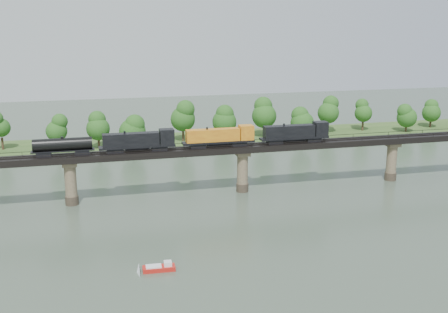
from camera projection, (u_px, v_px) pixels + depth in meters
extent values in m
plane|color=#374738|center=(285.00, 237.00, 108.00)|extent=(400.00, 400.00, 0.00)
cube|color=#335120|center=(197.00, 141.00, 187.75)|extent=(300.00, 24.00, 1.60)
cylinder|color=#473A2D|center=(72.00, 200.00, 126.43)|extent=(3.00, 3.00, 2.00)
cylinder|color=#807153|center=(71.00, 181.00, 125.34)|extent=(2.60, 2.60, 9.00)
cube|color=#807153|center=(69.00, 164.00, 124.37)|extent=(3.20, 3.20, 1.00)
cylinder|color=#473A2D|center=(242.00, 187.00, 135.97)|extent=(3.00, 3.00, 2.00)
cylinder|color=#807153|center=(242.00, 169.00, 134.88)|extent=(2.60, 2.60, 9.00)
cube|color=#807153|center=(243.00, 153.00, 133.92)|extent=(3.20, 3.20, 1.00)
cylinder|color=#473A2D|center=(390.00, 176.00, 145.52)|extent=(3.00, 3.00, 2.00)
cylinder|color=#807153|center=(392.00, 159.00, 144.43)|extent=(2.60, 2.60, 9.00)
cube|color=#807153|center=(393.00, 144.00, 143.46)|extent=(3.20, 3.20, 1.00)
cube|color=black|center=(243.00, 148.00, 133.62)|extent=(220.00, 5.00, 1.50)
cube|color=black|center=(244.00, 146.00, 132.71)|extent=(220.00, 0.12, 0.16)
cube|color=black|center=(242.00, 144.00, 134.12)|extent=(220.00, 0.12, 0.16)
cube|color=black|center=(246.00, 144.00, 131.01)|extent=(220.00, 0.10, 0.10)
cube|color=black|center=(240.00, 140.00, 135.52)|extent=(220.00, 0.10, 0.10)
cube|color=black|center=(246.00, 146.00, 131.09)|extent=(0.08, 0.08, 0.70)
cube|color=black|center=(240.00, 142.00, 135.61)|extent=(0.08, 0.08, 0.70)
cylinder|color=#382619|center=(3.00, 144.00, 171.80)|extent=(0.70, 0.70, 3.71)
sphere|color=#1C4E16|center=(1.00, 128.00, 170.60)|extent=(5.67, 5.67, 5.67)
sphere|color=#1C4E16|center=(0.00, 118.00, 169.85)|extent=(4.25, 4.25, 4.25)
cylinder|color=#382619|center=(58.00, 147.00, 168.36)|extent=(0.70, 0.70, 3.51)
sphere|color=#1C4E16|center=(57.00, 131.00, 167.23)|extent=(6.31, 6.31, 6.31)
sphere|color=#1C4E16|center=(56.00, 122.00, 166.52)|extent=(4.73, 4.73, 4.73)
cylinder|color=#382619|center=(99.00, 143.00, 173.66)|extent=(0.70, 0.70, 3.34)
sphere|color=#1C4E16|center=(98.00, 129.00, 172.58)|extent=(7.18, 7.18, 7.18)
sphere|color=#1C4E16|center=(98.00, 120.00, 171.91)|extent=(5.39, 5.39, 5.39)
cylinder|color=#382619|center=(133.00, 144.00, 173.63)|extent=(0.70, 0.70, 2.83)
sphere|color=#1C4E16|center=(132.00, 132.00, 172.72)|extent=(8.26, 8.26, 8.26)
sphere|color=#1C4E16|center=(132.00, 124.00, 172.15)|extent=(6.19, 6.19, 6.19)
cylinder|color=#382619|center=(183.00, 135.00, 183.69)|extent=(0.70, 0.70, 3.96)
sphere|color=#1C4E16|center=(183.00, 119.00, 182.41)|extent=(8.07, 8.07, 8.07)
sphere|color=#1C4E16|center=(183.00, 109.00, 181.61)|extent=(6.05, 6.05, 6.05)
cylinder|color=#382619|center=(224.00, 135.00, 185.57)|extent=(0.70, 0.70, 3.27)
sphere|color=#1C4E16|center=(224.00, 122.00, 184.52)|extent=(8.03, 8.03, 8.03)
sphere|color=#1C4E16|center=(224.00, 114.00, 183.86)|extent=(6.02, 6.02, 6.02)
cylinder|color=#382619|center=(264.00, 131.00, 189.96)|extent=(0.70, 0.70, 3.92)
sphere|color=#1C4E16|center=(264.00, 116.00, 188.70)|extent=(8.29, 8.29, 8.29)
sphere|color=#1C4E16|center=(264.00, 106.00, 187.91)|extent=(6.21, 6.21, 6.21)
cylinder|color=#382619|center=(302.00, 135.00, 186.13)|extent=(0.70, 0.70, 3.02)
sphere|color=#1C4E16|center=(302.00, 123.00, 185.16)|extent=(7.74, 7.74, 7.74)
sphere|color=#1C4E16|center=(302.00, 115.00, 184.55)|extent=(5.80, 5.80, 5.80)
cylinder|color=#382619|center=(328.00, 127.00, 197.36)|extent=(0.70, 0.70, 3.80)
sphere|color=#1C4E16|center=(328.00, 113.00, 196.13)|extent=(7.47, 7.47, 7.47)
sphere|color=#1C4E16|center=(329.00, 104.00, 195.37)|extent=(5.60, 5.60, 5.60)
cylinder|color=#382619|center=(363.00, 126.00, 200.88)|extent=(0.70, 0.70, 3.38)
sphere|color=#1C4E16|center=(363.00, 113.00, 199.79)|extent=(6.23, 6.23, 6.23)
sphere|color=#1C4E16|center=(364.00, 105.00, 199.11)|extent=(4.67, 4.67, 4.67)
cylinder|color=#382619|center=(406.00, 128.00, 198.75)|extent=(0.70, 0.70, 2.77)
sphere|color=#1C4E16|center=(407.00, 117.00, 197.85)|extent=(7.04, 7.04, 7.04)
sphere|color=#1C4E16|center=(407.00, 111.00, 197.29)|extent=(5.28, 5.28, 5.28)
cylinder|color=#382619|center=(430.00, 123.00, 206.77)|extent=(0.70, 0.70, 2.94)
sphere|color=#1C4E16|center=(431.00, 113.00, 205.82)|extent=(6.73, 6.73, 6.73)
sphere|color=#1C4E16|center=(432.00, 106.00, 205.22)|extent=(5.05, 5.05, 5.05)
cube|color=black|center=(313.00, 139.00, 137.61)|extent=(3.61, 2.17, 0.99)
cube|color=black|center=(275.00, 141.00, 135.24)|extent=(3.61, 2.17, 0.99)
cube|color=black|center=(294.00, 138.00, 136.27)|extent=(17.16, 2.71, 0.45)
cube|color=black|center=(289.00, 131.00, 135.54)|extent=(12.65, 2.44, 2.89)
cube|color=black|center=(320.00, 129.00, 137.42)|extent=(3.25, 2.71, 3.43)
cylinder|color=black|center=(294.00, 140.00, 136.39)|extent=(5.42, 1.26, 1.26)
cube|color=black|center=(239.00, 143.00, 133.08)|extent=(3.61, 2.17, 0.99)
cube|color=black|center=(198.00, 146.00, 130.71)|extent=(3.61, 2.17, 0.99)
cube|color=black|center=(218.00, 142.00, 131.74)|extent=(17.16, 2.71, 0.45)
cube|color=orange|center=(213.00, 135.00, 131.01)|extent=(12.65, 2.44, 2.89)
cube|color=orange|center=(246.00, 132.00, 132.89)|extent=(3.25, 2.71, 3.43)
cylinder|color=black|center=(218.00, 144.00, 131.86)|extent=(5.42, 1.26, 1.26)
cube|color=black|center=(159.00, 148.00, 128.55)|extent=(3.61, 2.17, 0.99)
cube|color=black|center=(115.00, 150.00, 126.18)|extent=(3.61, 2.17, 0.99)
cube|color=black|center=(137.00, 146.00, 127.21)|extent=(17.16, 2.71, 0.45)
cube|color=black|center=(131.00, 139.00, 126.49)|extent=(12.65, 2.44, 2.89)
cube|color=black|center=(167.00, 136.00, 128.36)|extent=(3.25, 2.71, 3.43)
cylinder|color=black|center=(137.00, 148.00, 127.33)|extent=(5.42, 1.26, 1.26)
cube|color=black|center=(82.00, 152.00, 124.46)|extent=(3.16, 1.99, 0.99)
cube|color=black|center=(44.00, 154.00, 122.52)|extent=(3.16, 1.99, 0.99)
cube|color=black|center=(63.00, 151.00, 123.34)|extent=(13.55, 2.17, 0.27)
cylinder|color=black|center=(63.00, 144.00, 123.00)|extent=(12.65, 2.71, 2.71)
cylinder|color=black|center=(62.00, 138.00, 122.65)|extent=(0.63, 0.63, 0.45)
cube|color=red|center=(159.00, 268.00, 93.55)|extent=(5.48, 2.19, 0.76)
cube|color=white|center=(154.00, 266.00, 93.28)|extent=(2.66, 1.74, 0.27)
cube|color=white|center=(168.00, 263.00, 93.67)|extent=(1.35, 1.35, 0.76)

